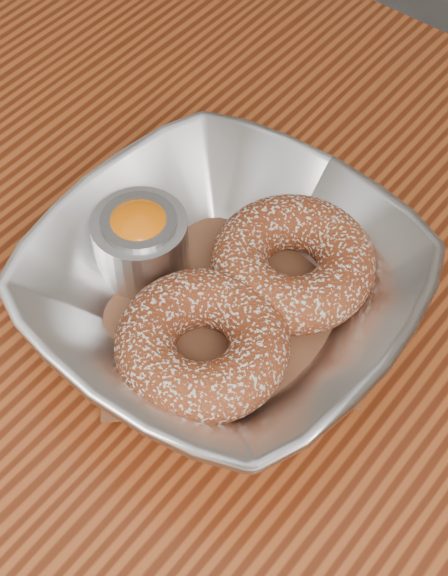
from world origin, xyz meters
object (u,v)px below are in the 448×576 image
Objects in this scene: table at (76,409)px; ramekin at (141,240)px; serving_bowl at (224,291)px; donut_back at (293,263)px; donut_front at (202,344)px.

ramekin reaches higher than table.
serving_bowl is at bearing 3.78° from ramekin.
serving_bowl is 2.22× the size of donut_back.
serving_bowl is 2.22× the size of donut_front.
donut_back is at bearing 29.79° from ramekin.
serving_bowl reaches higher than donut_back.
serving_bowl is at bearing -114.43° from donut_back.
table is at bearing -129.53° from donut_back.
serving_bowl is (0.07, 0.07, 0.13)m from table.
donut_back is 1.69× the size of ramekin.
donut_front is 1.70× the size of ramekin.
table is 5.44× the size of serving_bowl.
donut_front is at bearing -23.46° from ramekin.
ramekin is (-0.08, 0.03, 0.00)m from donut_front.
table is 12.07× the size of donut_front.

